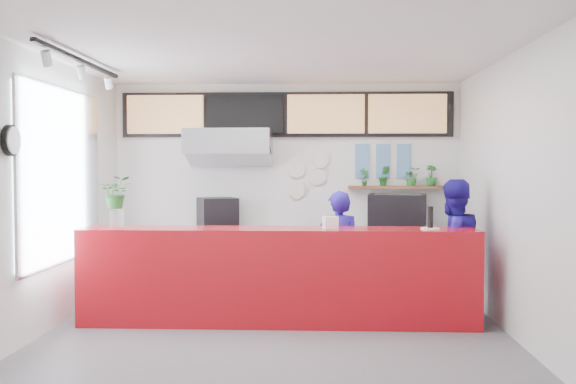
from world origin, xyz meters
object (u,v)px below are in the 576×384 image
at_px(service_counter, 278,276).
at_px(staff_center, 338,251).
at_px(panini_oven, 217,214).
at_px(pepper_mill, 430,217).
at_px(staff_right, 452,248).
at_px(espresso_machine, 397,212).

xyz_separation_m(service_counter, staff_center, (0.71, 0.64, 0.20)).
height_order(panini_oven, staff_center, staff_center).
height_order(service_counter, pepper_mill, pepper_mill).
bearing_deg(pepper_mill, service_counter, 178.33).
relative_size(service_counter, staff_center, 3.00).
relative_size(service_counter, staff_right, 2.73).
distance_m(service_counter, panini_oven, 2.13).
distance_m(service_counter, staff_right, 2.13).
bearing_deg(staff_center, service_counter, 42.32).
xyz_separation_m(service_counter, pepper_mill, (1.71, -0.05, 0.69)).
bearing_deg(pepper_mill, espresso_machine, 94.06).
bearing_deg(pepper_mill, staff_center, 145.47).
height_order(staff_center, pepper_mill, staff_center).
bearing_deg(espresso_machine, staff_right, -60.24).
relative_size(staff_center, staff_right, 0.91).
relative_size(service_counter, espresso_machine, 5.69).
distance_m(panini_oven, staff_right, 3.34).
xyz_separation_m(staff_right, pepper_mill, (-0.35, -0.50, 0.41)).
bearing_deg(service_counter, espresso_machine, 48.73).
bearing_deg(staff_right, espresso_machine, -95.63).
distance_m(staff_right, pepper_mill, 0.74).
distance_m(panini_oven, espresso_machine, 2.55).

